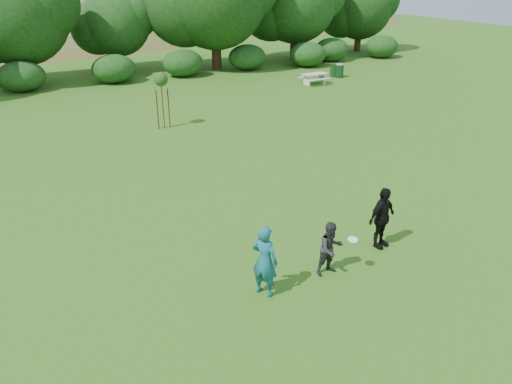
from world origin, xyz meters
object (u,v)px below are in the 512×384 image
at_px(player_grey, 331,249).
at_px(trash_can_lidded, 340,70).
at_px(player_teal, 265,261).
at_px(player_black, 382,218).
at_px(trash_can_near, 334,71).
at_px(picnic_table, 315,77).
at_px(sapling, 161,81).

distance_m(player_grey, trash_can_lidded, 26.51).
height_order(player_teal, player_black, player_teal).
bearing_deg(player_grey, player_teal, 179.33).
bearing_deg(trash_can_near, trash_can_lidded, -70.53).
bearing_deg(player_grey, picnic_table, 56.55).
distance_m(sapling, picnic_table, 13.81).
relative_size(trash_can_near, picnic_table, 0.50).
relative_size(player_grey, picnic_table, 0.84).
relative_size(player_teal, sapling, 0.67).
bearing_deg(player_teal, sapling, -40.03).
bearing_deg(trash_can_lidded, player_teal, -131.08).
relative_size(player_teal, picnic_table, 1.07).
height_order(player_black, trash_can_near, player_black).
xyz_separation_m(player_grey, trash_can_lidded, (16.24, 20.95, -0.21)).
bearing_deg(trash_can_near, player_teal, -130.24).
relative_size(player_grey, trash_can_near, 1.68).
distance_m(player_grey, sapling, 14.98).
xyz_separation_m(player_grey, picnic_table, (13.24, 19.85, -0.24)).
relative_size(player_black, picnic_table, 1.04).
bearing_deg(player_grey, trash_can_near, 53.32).
distance_m(trash_can_near, picnic_table, 3.23).
relative_size(player_teal, player_black, 1.03).
distance_m(player_teal, trash_can_lidded, 27.75).
bearing_deg(picnic_table, sapling, -158.70).
xyz_separation_m(player_teal, player_black, (4.13, 0.42, -0.03)).
height_order(trash_can_near, sapling, sapling).
xyz_separation_m(player_teal, trash_can_lidded, (18.23, 20.92, -0.42)).
height_order(player_teal, sapling, sapling).
bearing_deg(player_black, sapling, 84.27).
bearing_deg(sapling, picnic_table, 21.30).
distance_m(player_teal, player_grey, 2.00).
xyz_separation_m(player_black, trash_can_lidded, (14.10, 20.49, -0.39)).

